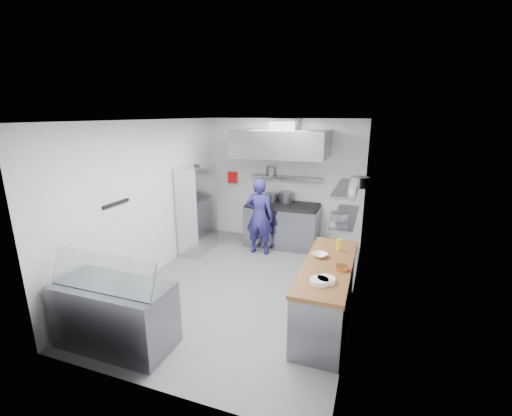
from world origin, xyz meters
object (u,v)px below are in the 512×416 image
at_px(wire_rack, 197,210).
at_px(display_case, 115,315).
at_px(chef, 259,216).
at_px(gas_range, 282,226).

xyz_separation_m(wire_rack, display_case, (0.55, -3.16, -0.50)).
distance_m(chef, wire_rack, 1.34).
bearing_deg(chef, display_case, 77.58).
xyz_separation_m(gas_range, chef, (-0.34, -0.61, 0.36)).
distance_m(gas_range, wire_rack, 1.94).
xyz_separation_m(gas_range, wire_rack, (-1.63, -0.94, 0.48)).
bearing_deg(gas_range, wire_rack, -150.04).
bearing_deg(chef, wire_rack, 13.88).
bearing_deg(display_case, wire_rack, 99.80).
height_order(gas_range, chef, chef).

